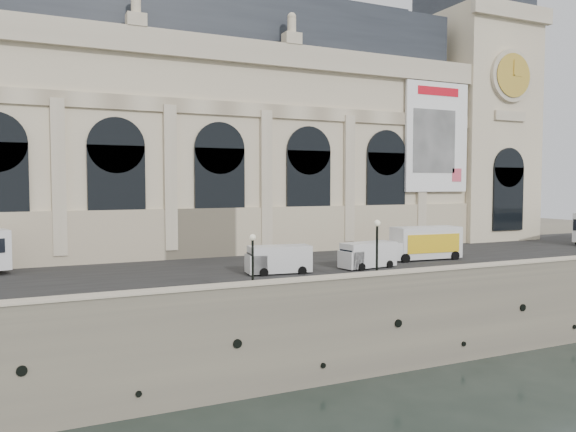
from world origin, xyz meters
name	(u,v)px	position (x,y,z in m)	size (l,w,h in m)	color
ground	(374,377)	(0.00, 0.00, 0.00)	(260.00, 260.00, 0.00)	black
quay	(219,267)	(0.00, 35.00, 3.00)	(160.00, 70.00, 6.00)	gray
street	(289,265)	(0.00, 14.00, 6.03)	(160.00, 24.00, 0.06)	#2D2D2D
parapet	(370,282)	(0.00, 0.60, 6.62)	(160.00, 1.40, 1.21)	gray
museum	(178,128)	(-5.98, 30.86, 19.72)	(69.00, 18.70, 29.10)	beige
clock_pavilion	(470,111)	(34.00, 27.93, 23.42)	(13.00, 14.72, 36.70)	beige
van_b	(276,260)	(-3.16, 9.74, 7.20)	(5.47, 2.67, 2.35)	silver
van_c	(366,255)	(5.19, 9.22, 7.18)	(5.40, 2.69, 2.31)	silver
box_truck	(422,243)	(13.21, 11.64, 7.63)	(8.20, 3.35, 3.24)	silver
lamp_left	(253,266)	(-8.34, 1.60, 8.08)	(0.43, 0.43, 4.18)	black
lamp_right	(377,252)	(1.87, 2.51, 8.37)	(0.49, 0.49, 4.77)	black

